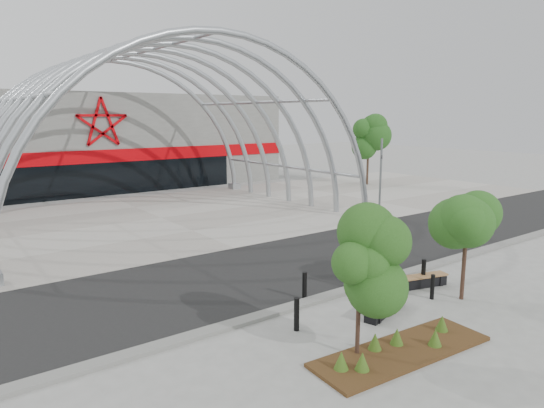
{
  "coord_description": "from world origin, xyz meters",
  "views": [
    {
      "loc": [
        -11.72,
        -11.94,
        6.24
      ],
      "look_at": [
        0.0,
        4.0,
        2.6
      ],
      "focal_mm": 32.0,
      "sensor_mm": 36.0,
      "label": 1
    }
  ],
  "objects_px": {
    "street_tree_0": "(360,261)",
    "signal_pole": "(381,176)",
    "bench_1": "(421,281)",
    "bollard_2": "(347,274)",
    "street_tree_1": "(467,216)",
    "bench_0": "(385,307)"
  },
  "relations": [
    {
      "from": "street_tree_0",
      "to": "signal_pole",
      "type": "bearing_deg",
      "value": 39.65
    },
    {
      "from": "bench_1",
      "to": "bollard_2",
      "type": "xyz_separation_m",
      "value": [
        -2.26,
        1.58,
        0.3
      ]
    },
    {
      "from": "bollard_2",
      "to": "street_tree_1",
      "type": "bearing_deg",
      "value": -52.79
    },
    {
      "from": "street_tree_1",
      "to": "bench_0",
      "type": "distance_m",
      "value": 4.17
    },
    {
      "from": "bench_0",
      "to": "bench_1",
      "type": "xyz_separation_m",
      "value": [
        2.95,
        0.82,
        -0.01
      ]
    },
    {
      "from": "bollard_2",
      "to": "bench_0",
      "type": "bearing_deg",
      "value": -106.11
    },
    {
      "from": "signal_pole",
      "to": "bench_1",
      "type": "height_order",
      "value": "signal_pole"
    },
    {
      "from": "street_tree_0",
      "to": "bollard_2",
      "type": "distance_m",
      "value": 5.58
    },
    {
      "from": "street_tree_1",
      "to": "bench_1",
      "type": "xyz_separation_m",
      "value": [
        -0.14,
        1.58,
        -2.71
      ]
    },
    {
      "from": "signal_pole",
      "to": "street_tree_0",
      "type": "bearing_deg",
      "value": -140.35
    },
    {
      "from": "bench_0",
      "to": "street_tree_0",
      "type": "bearing_deg",
      "value": -152.19
    },
    {
      "from": "bench_0",
      "to": "signal_pole",
      "type": "bearing_deg",
      "value": 42.0
    },
    {
      "from": "bench_1",
      "to": "bollard_2",
      "type": "distance_m",
      "value": 2.77
    },
    {
      "from": "street_tree_0",
      "to": "bench_1",
      "type": "distance_m",
      "value": 6.6
    },
    {
      "from": "bench_0",
      "to": "bollard_2",
      "type": "height_order",
      "value": "bollard_2"
    },
    {
      "from": "signal_pole",
      "to": "bench_0",
      "type": "bearing_deg",
      "value": -138.0
    },
    {
      "from": "street_tree_1",
      "to": "bollard_2",
      "type": "distance_m",
      "value": 4.64
    },
    {
      "from": "signal_pole",
      "to": "bench_0",
      "type": "distance_m",
      "value": 15.78
    },
    {
      "from": "signal_pole",
      "to": "bollard_2",
      "type": "xyz_separation_m",
      "value": [
        -10.91,
        -8.05,
        -2.01
      ]
    },
    {
      "from": "signal_pole",
      "to": "bench_1",
      "type": "distance_m",
      "value": 13.15
    },
    {
      "from": "street_tree_0",
      "to": "bench_0",
      "type": "xyz_separation_m",
      "value": [
        2.76,
        1.46,
        -2.39
      ]
    },
    {
      "from": "bench_0",
      "to": "bench_1",
      "type": "relative_size",
      "value": 1.03
    }
  ]
}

